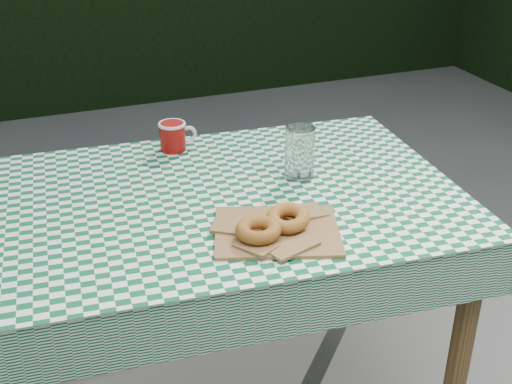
# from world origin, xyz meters

# --- Properties ---
(table) EXTENTS (1.29, 0.91, 0.75)m
(table) POSITION_xyz_m (-0.03, 0.00, 0.38)
(table) COLOR #4F331B
(table) RESTS_ON ground
(tablecloth) EXTENTS (1.31, 0.93, 0.01)m
(tablecloth) POSITION_xyz_m (-0.03, 0.00, 0.75)
(tablecloth) COLOR #0D552F
(tablecloth) RESTS_ON table
(paper_bag) EXTENTS (0.35, 0.32, 0.02)m
(paper_bag) POSITION_xyz_m (0.03, -0.23, 0.76)
(paper_bag) COLOR olive
(paper_bag) RESTS_ON tablecloth
(bagel_front) EXTENTS (0.15, 0.15, 0.03)m
(bagel_front) POSITION_xyz_m (-0.02, -0.25, 0.79)
(bagel_front) COLOR olive
(bagel_front) RESTS_ON paper_bag
(bagel_back) EXTENTS (0.15, 0.15, 0.03)m
(bagel_back) POSITION_xyz_m (0.06, -0.22, 0.79)
(bagel_back) COLOR #A47022
(bagel_back) RESTS_ON paper_bag
(coffee_mug) EXTENTS (0.16, 0.16, 0.09)m
(coffee_mug) POSITION_xyz_m (-0.07, 0.34, 0.80)
(coffee_mug) COLOR #900A09
(coffee_mug) RESTS_ON tablecloth
(drinking_glass) EXTENTS (0.10, 0.10, 0.15)m
(drinking_glass) POSITION_xyz_m (0.21, 0.03, 0.83)
(drinking_glass) COLOR white
(drinking_glass) RESTS_ON tablecloth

